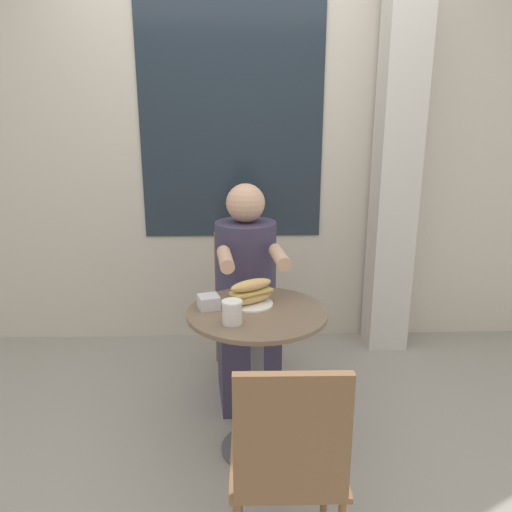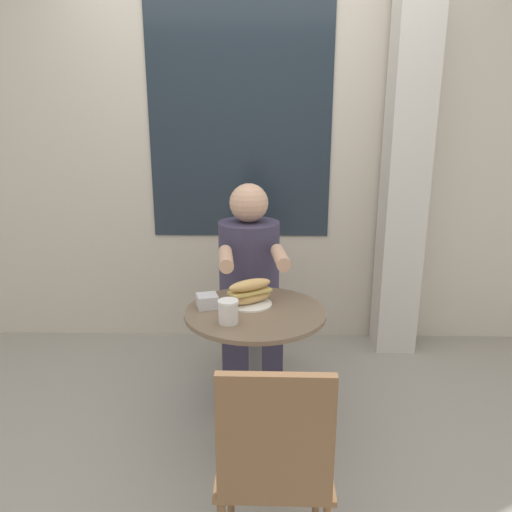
# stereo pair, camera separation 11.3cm
# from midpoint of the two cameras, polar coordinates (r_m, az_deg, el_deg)

# --- Properties ---
(ground_plane) EXTENTS (8.00, 8.00, 0.00)m
(ground_plane) POSITION_cam_midpoint_polar(r_m,az_deg,el_deg) (2.61, -1.20, -21.20)
(ground_plane) COLOR gray
(storefront_wall) EXTENTS (8.00, 0.09, 2.80)m
(storefront_wall) POSITION_cam_midpoint_polar(r_m,az_deg,el_deg) (3.41, -1.60, 13.17)
(storefront_wall) COLOR beige
(storefront_wall) RESTS_ON ground_plane
(lattice_pillar) EXTENTS (0.26, 0.26, 2.40)m
(lattice_pillar) POSITION_cam_midpoint_polar(r_m,az_deg,el_deg) (3.38, 14.74, 9.18)
(lattice_pillar) COLOR beige
(lattice_pillar) RESTS_ON ground_plane
(cafe_table) EXTENTS (0.63, 0.63, 0.73)m
(cafe_table) POSITION_cam_midpoint_polar(r_m,az_deg,el_deg) (2.32, -1.28, -10.85)
(cafe_table) COLOR brown
(cafe_table) RESTS_ON ground_plane
(diner_chair) EXTENTS (0.42, 0.42, 0.87)m
(diner_chair) POSITION_cam_midpoint_polar(r_m,az_deg,el_deg) (3.10, -2.42, -3.82)
(diner_chair) COLOR brown
(diner_chair) RESTS_ON ground_plane
(seated_diner) EXTENTS (0.38, 0.61, 1.22)m
(seated_diner) POSITION_cam_midpoint_polar(r_m,az_deg,el_deg) (2.77, -2.23, -5.98)
(seated_diner) COLOR #38334C
(seated_diner) RESTS_ON ground_plane
(empty_chair_across) EXTENTS (0.38, 0.38, 0.87)m
(empty_chair_across) POSITION_cam_midpoint_polar(r_m,az_deg,el_deg) (1.71, 1.75, -22.13)
(empty_chair_across) COLOR brown
(empty_chair_across) RESTS_ON ground_plane
(sandwich_on_plate) EXTENTS (0.22, 0.20, 0.12)m
(sandwich_on_plate) POSITION_cam_midpoint_polar(r_m,az_deg,el_deg) (2.29, -1.97, -4.32)
(sandwich_on_plate) COLOR white
(sandwich_on_plate) RESTS_ON cafe_table
(drink_cup) EXTENTS (0.09, 0.09, 0.10)m
(drink_cup) POSITION_cam_midpoint_polar(r_m,az_deg,el_deg) (2.10, -4.30, -6.43)
(drink_cup) COLOR silver
(drink_cup) RESTS_ON cafe_table
(napkin_box) EXTENTS (0.11, 0.11, 0.06)m
(napkin_box) POSITION_cam_midpoint_polar(r_m,az_deg,el_deg) (2.27, -6.85, -5.25)
(napkin_box) COLOR silver
(napkin_box) RESTS_ON cafe_table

